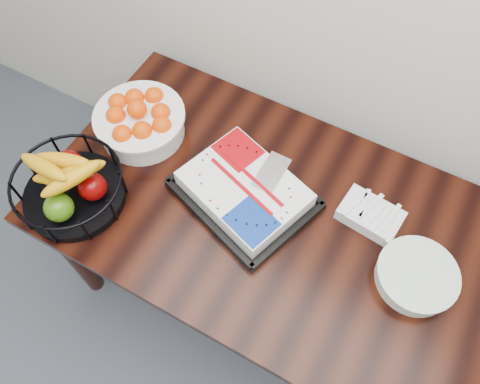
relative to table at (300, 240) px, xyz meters
The scene contains 6 objects.
table is the anchor object (origin of this frame).
cake_tray 0.26m from the table, behind, with size 0.53×0.47×0.09m.
tangerine_bowl 0.72m from the table, behind, with size 0.33×0.33×0.21m.
fruit_basket 0.80m from the table, 159.97° to the right, with size 0.37×0.37×0.19m.
plate_stack 0.39m from the table, ahead, with size 0.25×0.25×0.06m.
fork_bag 0.25m from the table, 38.49° to the left, with size 0.21×0.15×0.06m.
Camera 1 is at (0.14, 1.31, 2.15)m, focal length 35.00 mm.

